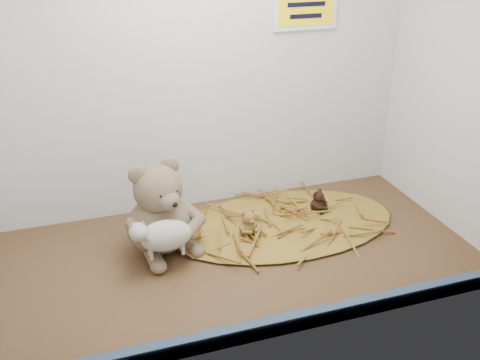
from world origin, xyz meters
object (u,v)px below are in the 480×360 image
object	(u,v)px
main_teddy	(158,207)
mini_teddy_brown	(318,200)
toy_lamb	(165,235)
mini_teddy_tan	(248,222)

from	to	relation	value
main_teddy	mini_teddy_brown	distance (cm)	46.34
mini_teddy_brown	toy_lamb	bearing A→B (deg)	160.28
mini_teddy_tan	mini_teddy_brown	size ratio (longest dim) A/B	1.13
mini_teddy_brown	mini_teddy_tan	bearing A→B (deg)	159.27
toy_lamb	mini_teddy_brown	bearing A→B (deg)	16.14
mini_teddy_tan	mini_teddy_brown	distance (cm)	23.64
main_teddy	mini_teddy_brown	world-z (taller)	main_teddy
mini_teddy_tan	toy_lamb	bearing A→B (deg)	-175.99
toy_lamb	mini_teddy_brown	distance (cm)	47.59
mini_teddy_tan	mini_teddy_brown	world-z (taller)	mini_teddy_tan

